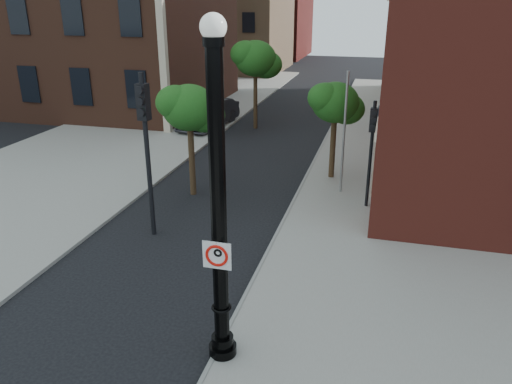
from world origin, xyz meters
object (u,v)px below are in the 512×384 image
(parked_car, at_px, (209,114))
(traffic_signal_left, at_px, (145,129))
(lamppost, at_px, (219,221))
(no_parking_sign, at_px, (217,255))
(traffic_signal_right, at_px, (372,138))

(parked_car, height_order, traffic_signal_left, traffic_signal_left)
(lamppost, height_order, parked_car, lamppost)
(no_parking_sign, xyz_separation_m, parked_car, (-7.41, 19.76, -1.82))
(lamppost, bearing_deg, no_parking_sign, -89.35)
(parked_car, distance_m, traffic_signal_right, 14.45)
(lamppost, distance_m, parked_car, 21.08)
(traffic_signal_left, bearing_deg, lamppost, -46.46)
(lamppost, xyz_separation_m, traffic_signal_left, (-4.22, 5.27, 0.28))
(parked_car, height_order, traffic_signal_right, traffic_signal_right)
(parked_car, relative_size, traffic_signal_right, 1.27)
(traffic_signal_left, height_order, traffic_signal_right, traffic_signal_left)
(lamppost, xyz_separation_m, traffic_signal_right, (2.59, 9.32, -0.59))
(no_parking_sign, distance_m, traffic_signal_left, 6.97)
(lamppost, height_order, traffic_signal_left, lamppost)
(no_parking_sign, relative_size, parked_car, 0.12)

